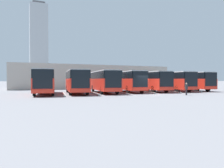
{
  "coord_description": "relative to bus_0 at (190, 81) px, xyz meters",
  "views": [
    {
      "loc": [
        15.98,
        24.74,
        1.92
      ],
      "look_at": [
        2.84,
        -5.45,
        1.3
      ],
      "focal_mm": 35.0,
      "sensor_mm": 36.0,
      "label": 1
    }
  ],
  "objects": [
    {
      "name": "ground_plane",
      "position": [
        12.58,
        5.62,
        -1.8
      ],
      "size": [
        600.0,
        600.0,
        0.0
      ],
      "primitive_type": "plane",
      "color": "slate"
    },
    {
      "name": "bus_0",
      "position": [
        0.0,
        0.0,
        0.0
      ],
      "size": [
        4.08,
        11.18,
        3.22
      ],
      "rotation": [
        0.0,
        0.0,
        -0.16
      ],
      "color": "red",
      "rests_on": "ground_plane"
    },
    {
      "name": "curb_divider_0",
      "position": [
        2.1,
        1.62,
        -1.72
      ],
      "size": [
        1.37,
        7.21,
        0.15
      ],
      "primitive_type": "cube",
      "rotation": [
        0.0,
        0.0,
        -0.16
      ],
      "color": "#B2B2AD",
      "rests_on": "ground_plane"
    },
    {
      "name": "bus_1",
      "position": [
        4.2,
        0.19,
        0.0
      ],
      "size": [
        4.08,
        11.18,
        3.22
      ],
      "rotation": [
        0.0,
        0.0,
        -0.16
      ],
      "color": "red",
      "rests_on": "ground_plane"
    },
    {
      "name": "curb_divider_1",
      "position": [
        6.29,
        1.81,
        -1.72
      ],
      "size": [
        1.37,
        7.21,
        0.15
      ],
      "primitive_type": "cube",
      "rotation": [
        0.0,
        0.0,
        -0.16
      ],
      "color": "#B2B2AD",
      "rests_on": "ground_plane"
    },
    {
      "name": "bus_2",
      "position": [
        8.39,
        -0.09,
        0.0
      ],
      "size": [
        4.08,
        11.18,
        3.22
      ],
      "rotation": [
        0.0,
        0.0,
        -0.16
      ],
      "color": "red",
      "rests_on": "ground_plane"
    },
    {
      "name": "curb_divider_2",
      "position": [
        10.49,
        1.52,
        -1.72
      ],
      "size": [
        1.37,
        7.21,
        0.15
      ],
      "primitive_type": "cube",
      "rotation": [
        0.0,
        0.0,
        -0.16
      ],
      "color": "#B2B2AD",
      "rests_on": "ground_plane"
    },
    {
      "name": "bus_3",
      "position": [
        12.59,
        -0.26,
        0.0
      ],
      "size": [
        4.08,
        11.18,
        3.22
      ],
      "rotation": [
        0.0,
        0.0,
        -0.16
      ],
      "color": "red",
      "rests_on": "ground_plane"
    },
    {
      "name": "curb_divider_3",
      "position": [
        14.68,
        1.36,
        -1.72
      ],
      "size": [
        1.37,
        7.21,
        0.15
      ],
      "primitive_type": "cube",
      "rotation": [
        0.0,
        0.0,
        -0.16
      ],
      "color": "#B2B2AD",
      "rests_on": "ground_plane"
    },
    {
      "name": "bus_4",
      "position": [
        16.78,
        0.29,
        0.0
      ],
      "size": [
        4.08,
        11.18,
        3.22
      ],
      "rotation": [
        0.0,
        0.0,
        -0.16
      ],
      "color": "red",
      "rests_on": "ground_plane"
    },
    {
      "name": "curb_divider_4",
      "position": [
        18.88,
        1.91,
        -1.72
      ],
      "size": [
        1.37,
        7.21,
        0.15
      ],
      "primitive_type": "cube",
      "rotation": [
        0.0,
        0.0,
        -0.16
      ],
      "color": "#B2B2AD",
      "rests_on": "ground_plane"
    },
    {
      "name": "bus_5",
      "position": [
        20.98,
        0.41,
        0.0
      ],
      "size": [
        4.08,
        11.18,
        3.22
      ],
      "rotation": [
        0.0,
        0.0,
        -0.16
      ],
      "color": "red",
      "rests_on": "ground_plane"
    },
    {
      "name": "curb_divider_5",
      "position": [
        23.07,
        2.02,
        -1.72
      ],
      "size": [
        1.37,
        7.21,
        0.15
      ],
      "primitive_type": "cube",
      "rotation": [
        0.0,
        0.0,
        -0.16
      ],
      "color": "#B2B2AD",
      "rests_on": "ground_plane"
    },
    {
      "name": "bus_6",
      "position": [
        25.17,
        0.19,
        0.0
      ],
      "size": [
        4.08,
        11.18,
        3.22
      ],
      "rotation": [
        0.0,
        0.0,
        -0.16
      ],
      "color": "red",
      "rests_on": "ground_plane"
    },
    {
      "name": "pedestrian",
      "position": [
        9.0,
        8.92,
        -0.96
      ],
      "size": [
        0.48,
        0.48,
        1.56
      ],
      "rotation": [
        0.0,
        0.0,
        4.12
      ],
      "color": "black",
      "rests_on": "ground_plane"
    },
    {
      "name": "station_building",
      "position": [
        12.58,
        -20.0,
        0.8
      ],
      "size": [
        35.44,
        16.42,
        5.14
      ],
      "color": "#A8A399",
      "rests_on": "ground_plane"
    },
    {
      "name": "office_tower",
      "position": [
        9.26,
        -192.84,
        35.93
      ],
      "size": [
        16.36,
        16.36,
        76.66
      ],
      "color": "#ADB2B7",
      "rests_on": "ground_plane"
    }
  ]
}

